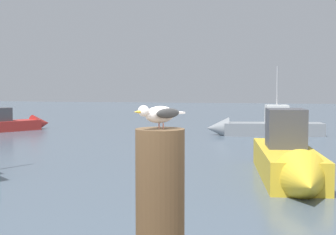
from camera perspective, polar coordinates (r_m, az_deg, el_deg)
The scene contains 5 objects.
mooring_post at distance 3.02m, azimuth -0.93°, elevation -11.58°, with size 0.30×0.30×1.08m, color #4C3823.
seagull at distance 2.91m, azimuth -1.03°, elevation 0.43°, with size 0.26×0.35×0.14m.
boat_grey at distance 24.72m, azimuth 10.74°, elevation -1.06°, with size 5.81×1.96×3.61m.
boat_red at distance 27.98m, azimuth -17.42°, elevation -0.73°, with size 3.50×4.37×1.48m.
boat_yellow at distance 13.36m, azimuth 13.98°, elevation -4.95°, with size 1.92×6.10×2.08m.
Camera 1 is at (0.47, -3.31, 2.60)m, focal length 52.50 mm.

